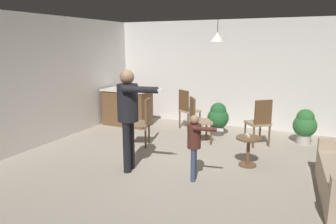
# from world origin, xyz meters

# --- Properties ---
(ground) EXTENTS (7.68, 7.68, 0.00)m
(ground) POSITION_xyz_m (0.00, 0.00, 0.00)
(ground) COLOR #9E9384
(wall_back) EXTENTS (6.40, 0.10, 2.70)m
(wall_back) POSITION_xyz_m (0.00, 3.20, 1.35)
(wall_back) COLOR silver
(wall_back) RESTS_ON ground
(wall_left) EXTENTS (0.10, 6.40, 2.70)m
(wall_left) POSITION_xyz_m (-3.20, 0.00, 1.35)
(wall_left) COLOR silver
(wall_left) RESTS_ON ground
(kitchen_counter) EXTENTS (1.26, 0.66, 0.95)m
(kitchen_counter) POSITION_xyz_m (-2.45, 2.09, 0.48)
(kitchen_counter) COLOR brown
(kitchen_counter) RESTS_ON ground
(side_table_by_couch) EXTENTS (0.44, 0.44, 0.52)m
(side_table_by_couch) POSITION_xyz_m (1.02, 0.53, 0.33)
(side_table_by_couch) COLOR brown
(side_table_by_couch) RESTS_ON ground
(person_adult) EXTENTS (0.87, 0.49, 1.71)m
(person_adult) POSITION_xyz_m (-0.75, -0.54, 1.06)
(person_adult) COLOR black
(person_adult) RESTS_ON ground
(person_child) EXTENTS (0.57, 0.30, 1.05)m
(person_child) POSITION_xyz_m (0.38, -0.45, 0.65)
(person_child) COLOR #384260
(person_child) RESTS_ON ground
(dining_chair_by_counter) EXTENTS (0.53, 0.53, 1.00)m
(dining_chair_by_counter) POSITION_xyz_m (-1.24, 0.75, 0.55)
(dining_chair_by_counter) COLOR brown
(dining_chair_by_counter) RESTS_ON ground
(dining_chair_near_wall) EXTENTS (0.58, 0.58, 1.00)m
(dining_chair_near_wall) POSITION_xyz_m (-0.86, 2.34, 0.55)
(dining_chair_near_wall) COLOR brown
(dining_chair_near_wall) RESTS_ON ground
(dining_chair_centre_back) EXTENTS (0.58, 0.58, 1.00)m
(dining_chair_centre_back) POSITION_xyz_m (-0.24, 1.38, 0.55)
(dining_chair_centre_back) COLOR brown
(dining_chair_centre_back) RESTS_ON ground
(dining_chair_spare) EXTENTS (0.59, 0.59, 1.00)m
(dining_chair_spare) POSITION_xyz_m (0.99, 1.75, 0.55)
(dining_chair_spare) COLOR brown
(dining_chair_spare) RESTS_ON ground
(potted_plant_corner) EXTENTS (0.50, 0.50, 0.77)m
(potted_plant_corner) POSITION_xyz_m (-0.03, 2.20, 0.42)
(potted_plant_corner) COLOR #4C4742
(potted_plant_corner) RESTS_ON ground
(potted_plant_by_wall) EXTENTS (0.49, 0.49, 0.76)m
(potted_plant_by_wall) POSITION_xyz_m (1.85, 2.32, 0.42)
(potted_plant_by_wall) COLOR #B7B2AD
(potted_plant_by_wall) RESTS_ON ground
(spare_remote_on_table) EXTENTS (0.10, 0.13, 0.04)m
(spare_remote_on_table) POSITION_xyz_m (0.98, 0.57, 0.54)
(spare_remote_on_table) COLOR white
(spare_remote_on_table) RESTS_ON side_table_by_couch
(ceiling_light_pendant) EXTENTS (0.32, 0.32, 0.55)m
(ceiling_light_pendant) POSITION_xyz_m (0.10, 1.52, 2.25)
(ceiling_light_pendant) COLOR silver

